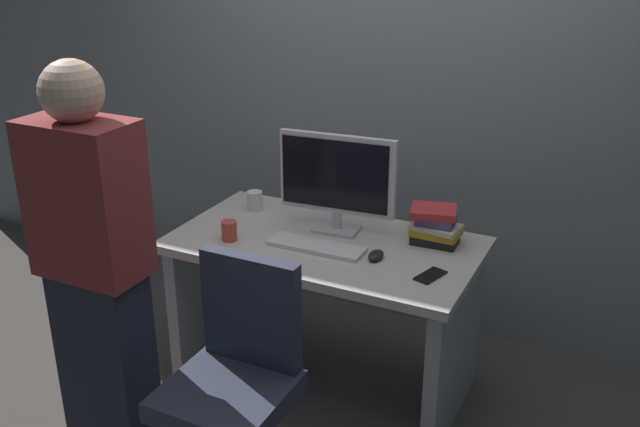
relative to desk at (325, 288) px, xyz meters
name	(u,v)px	position (x,y,z in m)	size (l,w,h in m)	color
ground_plane	(325,381)	(0.00, 0.00, -0.51)	(9.00, 9.00, 0.00)	#4C4742
wall_back	(395,42)	(0.00, 0.80, 0.99)	(6.40, 0.10, 3.00)	gray
desk	(325,288)	(0.00, 0.00, 0.00)	(1.36, 0.75, 0.74)	beige
office_chair	(235,394)	(0.00, -0.77, -0.08)	(0.52, 0.52, 0.94)	black
person_at_desk	(96,274)	(-0.54, -0.84, 0.33)	(0.40, 0.24, 1.64)	#262838
monitor	(336,178)	(-0.01, 0.12, 0.49)	(0.54, 0.16, 0.46)	silver
keyboard	(315,246)	(0.00, -0.09, 0.25)	(0.43, 0.13, 0.02)	white
mouse	(376,255)	(0.27, -0.07, 0.25)	(0.06, 0.10, 0.03)	black
cup_near_keyboard	(229,231)	(-0.39, -0.18, 0.28)	(0.07, 0.07, 0.09)	#D84C3F
cup_by_monitor	(255,201)	(-0.47, 0.18, 0.28)	(0.08, 0.08, 0.09)	white
book_stack	(435,226)	(0.44, 0.19, 0.32)	(0.24, 0.20, 0.16)	black
cell_phone	(430,276)	(0.53, -0.12, 0.24)	(0.07, 0.14, 0.01)	black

